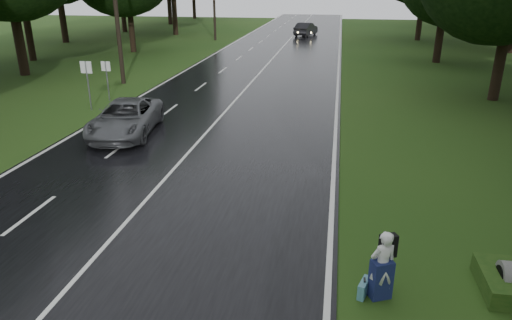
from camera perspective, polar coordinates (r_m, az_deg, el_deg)
The scene contains 17 objects.
ground at distance 12.43m, azimuth -19.60°, elevation -11.87°, with size 160.00×160.00×0.00m, color #254313.
road at distance 30.18m, azimuth -1.24°, elevation 8.74°, with size 12.00×140.00×0.04m, color black.
lane_center at distance 30.17m, azimuth -1.24°, elevation 8.78°, with size 0.12×140.00×0.01m, color silver.
grey_car at distance 21.65m, azimuth -15.70°, elevation 5.01°, with size 2.46×5.33×1.48m, color #4D4F52.
far_car at distance 60.48m, azimuth 6.15°, elevation 15.67°, with size 1.68×4.82×1.59m, color black.
hitchhiker at distance 10.62m, azimuth 15.24°, elevation -12.55°, with size 0.70×0.69×1.63m.
suitcase at distance 10.90m, azimuth 13.08°, elevation -15.03°, with size 0.15×0.52×0.37m, color teal.
utility_pole_mid at distance 33.12m, azimuth -15.92°, elevation 9.02°, with size 1.80×0.28×9.48m, color black, non-canonical shape.
utility_pole_far at distance 56.03m, azimuth -5.01°, elevation 14.42°, with size 1.80×0.28×10.89m, color black, non-canonical shape.
road_sign_a at distance 26.66m, azimuth -19.51°, elevation 5.80°, with size 0.63×0.10×2.61m, color white, non-canonical shape.
road_sign_b at distance 28.46m, azimuth -17.50°, elevation 6.96°, with size 0.54×0.10×2.26m, color white, non-canonical shape.
tree_left_d at distance 38.78m, azimuth -26.43°, elevation 9.33°, with size 9.78×9.78×15.29m, color black, non-canonical shape.
tree_left_e at distance 48.07m, azimuth -14.77°, elevation 12.71°, with size 8.65×8.65×13.51m, color black, non-canonical shape.
tree_left_f at distance 62.46m, azimuth -9.79°, elevation 14.90°, with size 11.08×11.08×17.31m, color black, non-canonical shape.
tree_right_d at distance 30.68m, azimuth 27.01°, elevation 6.60°, with size 8.15×8.15×12.73m, color black, non-canonical shape.
tree_right_e at distance 43.19m, azimuth 21.19°, elevation 11.11°, with size 7.76×7.76×12.13m, color black, non-canonical shape.
tree_right_f at distance 58.92m, azimuth 19.16°, elevation 13.71°, with size 10.32×10.32×16.12m, color black, non-canonical shape.
Camera 1 is at (5.70, -8.91, 6.52)m, focal length 32.63 mm.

